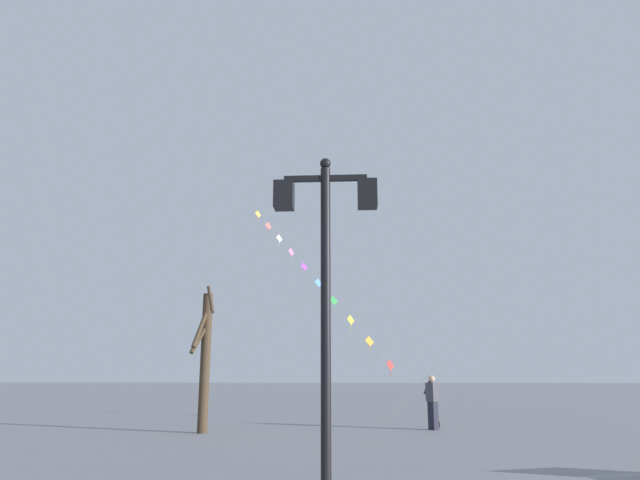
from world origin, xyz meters
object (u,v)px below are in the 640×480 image
(twin_lantern_lamp_post, at_px, (326,259))
(bare_tree, at_px, (205,357))
(kite_train, at_px, (320,285))
(kite_flyer, at_px, (432,401))

(twin_lantern_lamp_post, xyz_separation_m, bare_tree, (-4.31, 10.07, -1.08))
(kite_train, relative_size, kite_flyer, 6.33)
(kite_train, distance_m, bare_tree, 9.28)
(kite_flyer, relative_size, bare_tree, 0.38)
(kite_train, distance_m, kite_flyer, 9.10)
(twin_lantern_lamp_post, distance_m, kite_flyer, 12.17)
(twin_lantern_lamp_post, xyz_separation_m, kite_train, (-1.16, 18.08, 2.38))
(twin_lantern_lamp_post, relative_size, kite_flyer, 2.85)
(kite_flyer, bearing_deg, kite_train, -0.95)
(twin_lantern_lamp_post, bearing_deg, bare_tree, 113.18)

